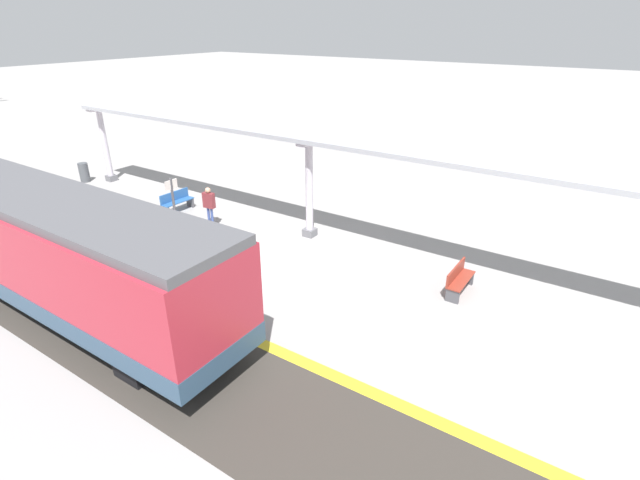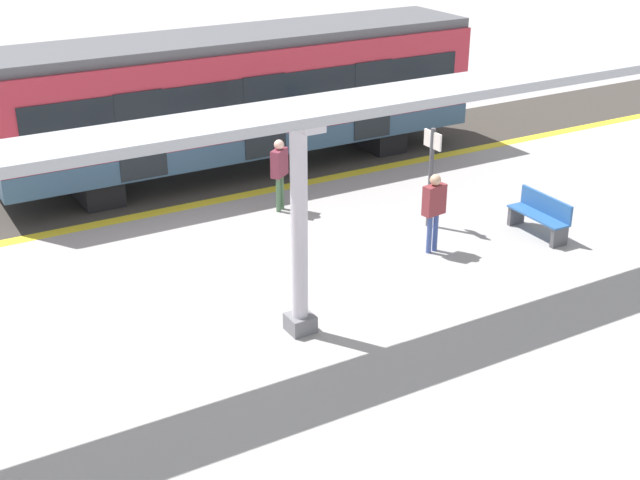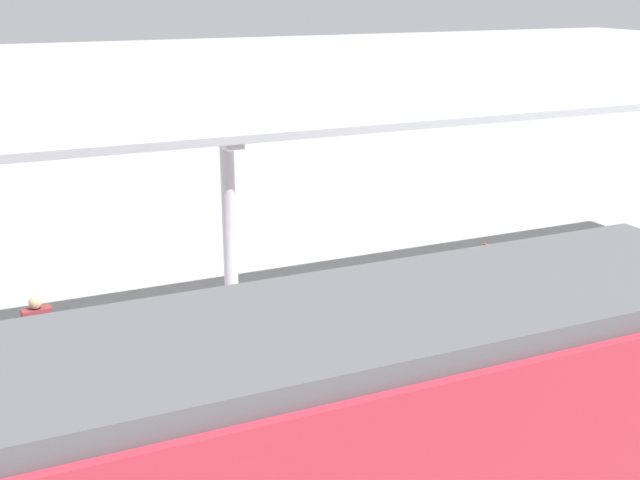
{
  "view_description": "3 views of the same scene",
  "coord_description": "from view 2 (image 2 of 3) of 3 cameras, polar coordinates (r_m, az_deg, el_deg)",
  "views": [
    {
      "loc": [
        -10.79,
        -9.57,
        7.63
      ],
      "look_at": [
        0.51,
        -2.05,
        1.33
      ],
      "focal_mm": 26.62,
      "sensor_mm": 36.0,
      "label": 1
    },
    {
      "loc": [
        14.03,
        -5.92,
        7.3
      ],
      "look_at": [
        1.88,
        1.13,
        1.02
      ],
      "focal_mm": 47.78,
      "sensor_mm": 36.0,
      "label": 2
    },
    {
      "loc": [
        -11.64,
        4.8,
        6.59
      ],
      "look_at": [
        1.46,
        -1.18,
        1.98
      ],
      "focal_mm": 45.16,
      "sensor_mm": 36.0,
      "label": 3
    }
  ],
  "objects": [
    {
      "name": "ground_plane",
      "position": [
        16.89,
        -6.53,
        -1.69
      ],
      "size": [
        176.0,
        176.0,
        0.0
      ],
      "primitive_type": "plane",
      "color": "#989593"
    },
    {
      "name": "tactile_edge_strip",
      "position": [
        19.69,
        -10.43,
        1.92
      ],
      "size": [
        0.36,
        32.35,
        0.01
      ],
      "primitive_type": "cube",
      "color": "gold",
      "rests_on": "ground"
    },
    {
      "name": "trackbed",
      "position": [
        21.27,
        -12.12,
        3.47
      ],
      "size": [
        3.2,
        44.35,
        0.01
      ],
      "primitive_type": "cube",
      "color": "#38332D",
      "rests_on": "ground"
    },
    {
      "name": "train_near_carriage",
      "position": [
        21.7,
        -5.29,
        9.39
      ],
      "size": [
        2.65,
        12.35,
        3.48
      ],
      "color": "#B02837",
      "rests_on": "ground"
    },
    {
      "name": "canopy_pillar_second",
      "position": [
        13.67,
        -1.4,
        0.77
      ],
      "size": [
        1.1,
        0.44,
        3.72
      ],
      "color": "slate",
      "rests_on": "ground"
    },
    {
      "name": "canopy_beam",
      "position": [
        13.06,
        -1.28,
        8.56
      ],
      "size": [
        1.2,
        25.96,
        0.16
      ],
      "primitive_type": "cube",
      "color": "#A8AAB2",
      "rests_on": "canopy_pillar_nearest"
    },
    {
      "name": "bench_mid_platform",
      "position": [
        18.6,
        14.57,
        1.64
      ],
      "size": [
        1.51,
        0.48,
        0.86
      ],
      "color": "#295A9B",
      "rests_on": "ground"
    },
    {
      "name": "platform_info_sign",
      "position": [
        18.27,
        7.45,
        4.8
      ],
      "size": [
        0.56,
        0.1,
        2.2
      ],
      "color": "#4C4C51",
      "rests_on": "ground"
    },
    {
      "name": "passenger_waiting_near_edge",
      "position": [
        19.08,
        -2.73,
        4.93
      ],
      "size": [
        0.46,
        0.52,
        1.67
      ],
      "color": "#466948",
      "rests_on": "ground"
    },
    {
      "name": "passenger_by_the_benches",
      "position": [
        17.11,
        7.64,
        2.4
      ],
      "size": [
        0.28,
        0.5,
        1.66
      ],
      "color": "#374C8C",
      "rests_on": "ground"
    }
  ]
}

